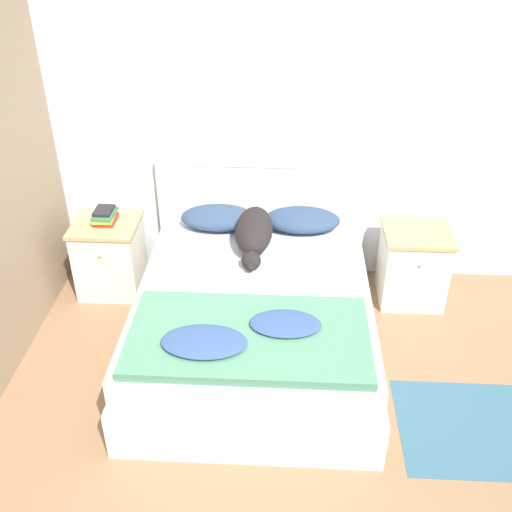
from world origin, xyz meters
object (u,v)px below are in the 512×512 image
at_px(bed, 254,319).
at_px(pillow_left, 218,218).
at_px(pillow_right, 302,220).
at_px(book_stack, 105,216).
at_px(dog, 254,232).
at_px(nightstand_left, 110,256).
at_px(nightstand_right, 413,265).

xyz_separation_m(bed, pillow_left, (-0.31, 0.75, 0.36)).
relative_size(pillow_right, book_stack, 2.54).
distance_m(pillow_left, dog, 0.38).
bearing_deg(nightstand_left, book_stack, 84.62).
height_order(nightstand_right, dog, dog).
relative_size(pillow_left, book_stack, 2.54).
xyz_separation_m(nightstand_left, pillow_right, (1.48, 0.07, 0.33)).
distance_m(pillow_left, book_stack, 0.85).
bearing_deg(book_stack, nightstand_left, -95.38).
bearing_deg(bed, nightstand_right, 30.52).
bearing_deg(nightstand_right, nightstand_left, 180.00).
height_order(nightstand_left, dog, dog).
xyz_separation_m(nightstand_right, dog, (-1.19, -0.19, 0.36)).
height_order(nightstand_left, nightstand_right, same).
distance_m(dog, book_stack, 1.15).
bearing_deg(nightstand_left, pillow_right, 2.58).
relative_size(nightstand_left, pillow_left, 1.04).
bearing_deg(pillow_right, book_stack, -178.11).
relative_size(bed, pillow_right, 3.43).
distance_m(bed, nightstand_right, 1.35).
bearing_deg(nightstand_right, dog, -171.13).
height_order(nightstand_right, pillow_left, pillow_left).
xyz_separation_m(bed, nightstand_right, (1.16, 0.69, 0.03)).
relative_size(nightstand_right, book_stack, 2.65).
distance_m(pillow_left, pillow_right, 0.63).
relative_size(bed, pillow_left, 3.43).
bearing_deg(pillow_right, dog, -143.68).
bearing_deg(book_stack, pillow_left, 3.28).
bearing_deg(pillow_right, bed, -112.62).
height_order(nightstand_right, book_stack, book_stack).
xyz_separation_m(pillow_left, dog, (0.28, -0.25, 0.03)).
bearing_deg(nightstand_left, pillow_left, 4.47).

